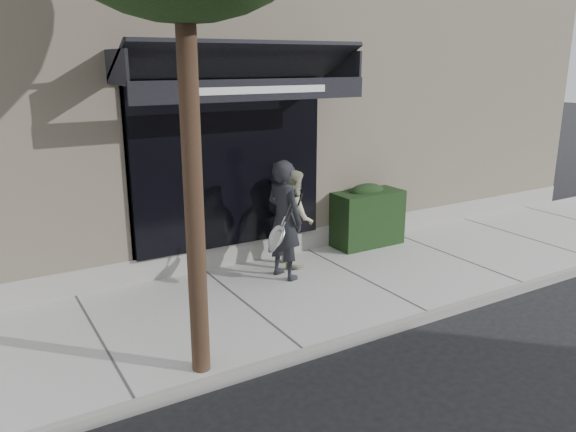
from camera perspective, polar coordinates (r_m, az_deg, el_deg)
ground at (r=9.01m, az=7.22°, el=-6.79°), size 80.00×80.00×0.00m
sidewalk at (r=8.99m, az=7.23°, el=-6.43°), size 20.00×3.00×0.12m
curb at (r=7.93m, az=14.21°, el=-9.82°), size 20.00×0.10×0.14m
building_facade at (r=12.62m, az=-6.63°, el=12.39°), size 14.30×8.04×5.64m
hedge at (r=10.38m, az=7.91°, el=0.04°), size 1.30×0.70×1.14m
pedestrian_front at (r=8.58m, az=-0.39°, el=-0.40°), size 0.80×0.94×1.86m
pedestrian_back at (r=9.21m, az=0.56°, el=-0.13°), size 0.80×0.98×1.60m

